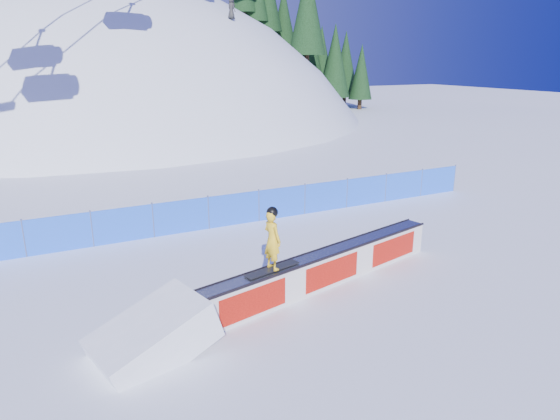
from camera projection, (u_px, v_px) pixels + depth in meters
name	position (u px, v px, depth m)	size (l,w,h in m)	color
ground	(291.00, 268.00, 14.80)	(160.00, 160.00, 0.00)	white
snow_hill	(115.00, 281.00, 55.94)	(64.00, 64.00, 64.00)	white
treeline	(294.00, 22.00, 57.69)	(19.20, 10.73, 19.96)	#301F13
safety_fence	(234.00, 209.00, 18.47)	(22.05, 0.05, 1.30)	blue
rail_box	(325.00, 268.00, 13.58)	(8.09, 2.46, 0.98)	silver
snow_ramp	(155.00, 352.00, 10.57)	(2.39, 1.59, 0.90)	white
snowboarder	(272.00, 239.00, 12.05)	(1.57, 0.63, 1.62)	black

